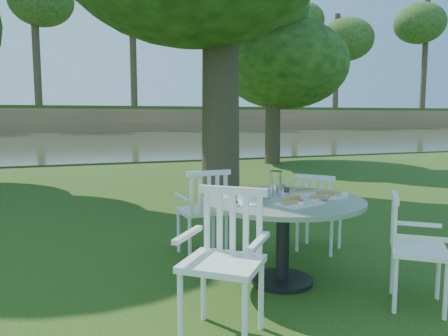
{
  "coord_description": "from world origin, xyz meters",
  "views": [
    {
      "loc": [
        -1.91,
        -5.01,
        1.51
      ],
      "look_at": [
        0.0,
        0.2,
        0.85
      ],
      "focal_mm": 35.0,
      "sensor_mm": 36.0,
      "label": 1
    }
  ],
  "objects": [
    {
      "name": "ground",
      "position": [
        0.0,
        0.0,
        0.0
      ],
      "size": [
        140.0,
        140.0,
        0.0
      ],
      "primitive_type": "plane",
      "color": "#19370B",
      "rests_on": "ground"
    },
    {
      "name": "table",
      "position": [
        -0.09,
        -1.6,
        0.63
      ],
      "size": [
        1.44,
        1.44,
        0.78
      ],
      "color": "black",
      "rests_on": "ground"
    },
    {
      "name": "chair_ne",
      "position": [
        0.69,
        -0.91,
        0.51
      ],
      "size": [
        0.6,
        0.6,
        0.88
      ],
      "rotation": [
        0.0,
        0.0,
        -4.01
      ],
      "color": "white",
      "rests_on": "ground"
    },
    {
      "name": "chair_nw",
      "position": [
        -0.53,
        -0.66,
        0.56
      ],
      "size": [
        0.51,
        0.48,
        0.95
      ],
      "rotation": [
        0.0,
        0.0,
        -3.08
      ],
      "color": "white",
      "rests_on": "ground"
    },
    {
      "name": "chair_sw",
      "position": [
        -0.88,
        -2.26,
        0.59
      ],
      "size": [
        0.69,
        0.69,
        1.01
      ],
      "rotation": [
        0.0,
        0.0,
        -0.7
      ],
      "color": "white",
      "rests_on": "ground"
    },
    {
      "name": "chair_se",
      "position": [
        0.62,
        -2.35,
        0.52
      ],
      "size": [
        0.61,
        0.61,
        0.89
      ],
      "rotation": [
        0.0,
        0.0,
        0.9
      ],
      "color": "white",
      "rests_on": "ground"
    },
    {
      "name": "tableware",
      "position": [
        -0.13,
        -1.55,
        0.82
      ],
      "size": [
        1.17,
        0.84,
        0.24
      ],
      "color": "white",
      "rests_on": "table"
    },
    {
      "name": "river",
      "position": [
        0.0,
        23.0,
        0.0
      ],
      "size": [
        100.0,
        28.0,
        0.12
      ],
      "primitive_type": "cube",
      "color": "#2F3821",
      "rests_on": "ground"
    },
    {
      "name": "far_bank",
      "position": [
        0.28,
        41.12,
        7.25
      ],
      "size": [
        100.0,
        18.0,
        15.2
      ],
      "color": "#8C6341",
      "rests_on": "ground"
    }
  ]
}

